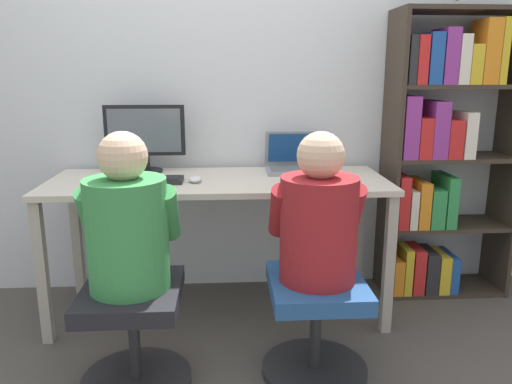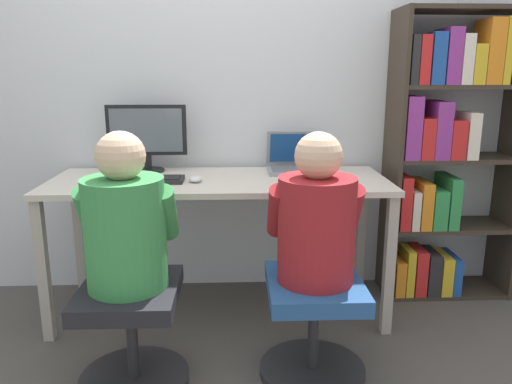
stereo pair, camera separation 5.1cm
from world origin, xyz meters
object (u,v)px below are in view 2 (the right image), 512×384
(office_chair_right, at_px, (314,320))
(bookshelf, at_px, (442,155))
(person_at_monitor, at_px, (125,223))
(office_chair_left, at_px, (132,328))
(person_at_laptop, at_px, (316,219))
(desktop_monitor, at_px, (147,137))
(keyboard, at_px, (141,180))
(laptop, at_px, (297,163))

(office_chair_right, height_order, bookshelf, bookshelf)
(person_at_monitor, xyz_separation_m, bookshelf, (1.63, 0.84, 0.12))
(office_chair_left, xyz_separation_m, person_at_laptop, (0.78, 0.04, 0.46))
(person_at_monitor, height_order, bookshelf, bookshelf)
(office_chair_right, height_order, person_at_monitor, person_at_monitor)
(desktop_monitor, bearing_deg, office_chair_left, -86.67)
(person_at_monitor, bearing_deg, office_chair_left, -90.00)
(office_chair_left, distance_m, person_at_monitor, 0.46)
(keyboard, bearing_deg, bookshelf, 8.10)
(keyboard, distance_m, office_chair_left, 0.80)
(laptop, relative_size, bookshelf, 0.21)
(office_chair_right, relative_size, person_at_monitor, 0.73)
(office_chair_left, relative_size, person_at_laptop, 0.74)
(office_chair_left, bearing_deg, person_at_monitor, 90.00)
(office_chair_right, height_order, person_at_laptop, person_at_laptop)
(keyboard, distance_m, office_chair_right, 1.13)
(keyboard, height_order, bookshelf, bookshelf)
(keyboard, height_order, office_chair_right, keyboard)
(laptop, bearing_deg, person_at_laptop, -91.33)
(office_chair_left, bearing_deg, keyboard, 94.35)
(desktop_monitor, relative_size, keyboard, 1.01)
(office_chair_left, bearing_deg, person_at_laptop, 2.79)
(office_chair_right, distance_m, bookshelf, 1.31)
(office_chair_right, bearing_deg, office_chair_left, -177.54)
(desktop_monitor, xyz_separation_m, person_at_monitor, (0.05, -0.88, -0.23))
(desktop_monitor, height_order, bookshelf, bookshelf)
(office_chair_right, relative_size, person_at_laptop, 0.74)
(keyboard, bearing_deg, desktop_monitor, 91.09)
(office_chair_left, bearing_deg, office_chair_right, 2.46)
(keyboard, height_order, person_at_monitor, person_at_monitor)
(laptop, bearing_deg, desktop_monitor, 178.69)
(desktop_monitor, xyz_separation_m, office_chair_left, (0.05, -0.89, -0.70))
(keyboard, relative_size, bookshelf, 0.27)
(laptop, distance_m, keyboard, 0.89)
(office_chair_right, xyz_separation_m, person_at_laptop, (0.00, 0.00, 0.46))
(laptop, distance_m, person_at_monitor, 1.18)
(person_at_laptop, bearing_deg, office_chair_left, -177.21)
(keyboard, relative_size, office_chair_right, 0.94)
(desktop_monitor, distance_m, person_at_monitor, 0.91)
(office_chair_left, bearing_deg, bookshelf, 27.48)
(person_at_laptop, relative_size, bookshelf, 0.38)
(person_at_monitor, relative_size, bookshelf, 0.39)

